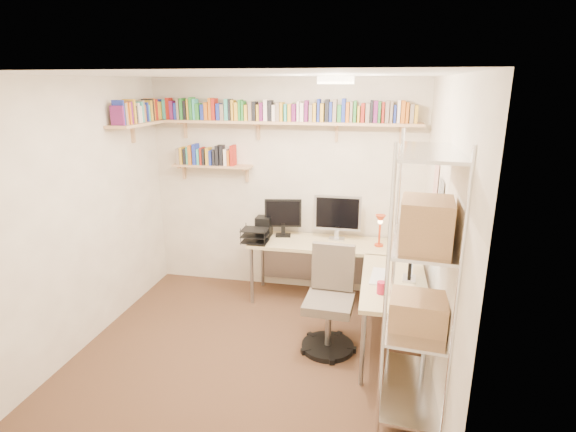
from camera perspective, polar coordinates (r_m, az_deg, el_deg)
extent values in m
plane|color=#47311E|center=(4.46, -4.58, -16.66)|extent=(3.20, 3.20, 0.00)
cube|color=beige|center=(5.33, -0.45, 3.62)|extent=(3.20, 0.04, 2.50)
cube|color=beige|center=(4.62, -24.39, 0.13)|extent=(0.04, 3.00, 2.50)
cube|color=beige|center=(3.81, 18.81, -2.57)|extent=(0.04, 3.00, 2.50)
cube|color=beige|center=(2.62, -14.40, -10.91)|extent=(3.20, 0.04, 2.50)
cube|color=white|center=(3.74, -5.50, 17.41)|extent=(3.20, 3.00, 0.04)
cube|color=silver|center=(4.25, 18.20, 3.65)|extent=(0.01, 0.30, 0.42)
cube|color=beige|center=(3.88, 18.75, 1.65)|extent=(0.01, 0.28, 0.38)
cylinder|color=#FFEAC6|center=(3.80, 6.07, 16.78)|extent=(0.30, 0.30, 0.06)
cube|color=tan|center=(5.09, -0.77, 11.80)|extent=(3.05, 0.25, 0.03)
cube|color=tan|center=(5.22, -18.19, 11.12)|extent=(0.25, 1.00, 0.03)
cube|color=tan|center=(5.42, -9.56, 6.32)|extent=(0.95, 0.20, 0.02)
cube|color=tan|center=(5.53, -13.09, 11.04)|extent=(0.03, 0.20, 0.20)
cube|color=tan|center=(5.23, -3.89, 11.12)|extent=(0.03, 0.20, 0.20)
cube|color=tan|center=(5.07, 6.16, 10.89)|extent=(0.03, 0.20, 0.20)
cube|color=tan|center=(5.05, 14.23, 10.48)|extent=(0.03, 0.20, 0.20)
cube|color=#A52016|center=(5.58, -16.07, 12.90)|extent=(0.03, 0.15, 0.22)
cube|color=gold|center=(5.56, -15.71, 12.79)|extent=(0.03, 0.14, 0.20)
cube|color=teal|center=(5.54, -15.27, 12.94)|extent=(0.04, 0.11, 0.22)
cube|color=#A52016|center=(5.52, -14.83, 13.06)|extent=(0.04, 0.11, 0.24)
cube|color=#6B1C5C|center=(5.50, -14.35, 12.91)|extent=(0.04, 0.14, 0.21)
cube|color=#1F31A2|center=(5.48, -13.89, 12.81)|extent=(0.03, 0.14, 0.19)
cube|color=gray|center=(5.46, -13.58, 13.07)|extent=(0.03, 0.14, 0.23)
cube|color=#2B8233|center=(5.45, -13.19, 13.11)|extent=(0.03, 0.14, 0.24)
cube|color=black|center=(5.43, -12.80, 12.98)|extent=(0.03, 0.12, 0.21)
cube|color=gold|center=(5.41, -12.42, 13.09)|extent=(0.02, 0.13, 0.23)
cube|color=#2B8233|center=(5.40, -12.05, 13.21)|extent=(0.04, 0.13, 0.25)
cube|color=teal|center=(5.38, -11.65, 13.12)|extent=(0.02, 0.14, 0.23)
cube|color=#2B8233|center=(5.37, -11.26, 12.88)|extent=(0.04, 0.13, 0.18)
cube|color=#1F31A2|center=(5.35, -10.69, 12.83)|extent=(0.04, 0.12, 0.17)
cube|color=#CF6618|center=(5.33, -10.21, 12.98)|extent=(0.04, 0.12, 0.19)
cube|color=#CF6618|center=(5.31, -9.72, 13.25)|extent=(0.03, 0.13, 0.24)
cube|color=#A52016|center=(5.30, -9.29, 13.24)|extent=(0.04, 0.13, 0.24)
cube|color=#1F31A2|center=(5.28, -8.73, 12.95)|extent=(0.04, 0.13, 0.18)
cube|color=gray|center=(5.27, -8.24, 12.92)|extent=(0.04, 0.12, 0.18)
cube|color=teal|center=(5.25, -7.71, 13.24)|extent=(0.04, 0.11, 0.23)
cube|color=black|center=(5.24, -7.29, 13.25)|extent=(0.03, 0.12, 0.23)
cube|color=gold|center=(5.23, -6.94, 13.20)|extent=(0.02, 0.12, 0.22)
cube|color=gold|center=(5.21, -6.44, 13.06)|extent=(0.04, 0.13, 0.20)
cube|color=#2B8233|center=(5.20, -6.02, 13.23)|extent=(0.03, 0.14, 0.23)
cube|color=#2B8233|center=(5.19, -5.66, 13.17)|extent=(0.03, 0.12, 0.21)
cube|color=gold|center=(5.18, -5.23, 12.94)|extent=(0.03, 0.13, 0.17)
cube|color=gray|center=(5.17, -4.73, 13.14)|extent=(0.04, 0.11, 0.21)
cube|color=black|center=(5.15, -4.21, 13.14)|extent=(0.04, 0.13, 0.21)
cube|color=gold|center=(5.14, -3.74, 12.97)|extent=(0.03, 0.12, 0.18)
cube|color=#6B1C5C|center=(5.13, -3.30, 13.09)|extent=(0.04, 0.13, 0.20)
cube|color=white|center=(5.12, -2.75, 13.28)|extent=(0.04, 0.13, 0.23)
cube|color=black|center=(5.11, -2.24, 13.23)|extent=(0.04, 0.13, 0.22)
cube|color=white|center=(5.10, -1.70, 12.96)|extent=(0.04, 0.14, 0.18)
cube|color=gray|center=(5.09, -1.21, 13.11)|extent=(0.04, 0.14, 0.20)
cube|color=gold|center=(5.08, -0.73, 13.11)|extent=(0.03, 0.14, 0.20)
cube|color=teal|center=(5.07, -0.22, 13.00)|extent=(0.03, 0.13, 0.18)
cube|color=gold|center=(5.06, 0.29, 13.01)|extent=(0.03, 0.15, 0.19)
cube|color=#6B1C5C|center=(5.05, 0.81, 12.99)|extent=(0.04, 0.12, 0.18)
cube|color=white|center=(5.04, 1.36, 13.15)|extent=(0.02, 0.12, 0.21)
cube|color=white|center=(5.04, 1.84, 13.05)|extent=(0.04, 0.13, 0.20)
cube|color=#6B1C5C|center=(5.03, 2.40, 13.19)|extent=(0.04, 0.12, 0.23)
cube|color=gray|center=(5.02, 2.98, 12.92)|extent=(0.04, 0.14, 0.18)
cube|color=gold|center=(5.01, 3.45, 13.01)|extent=(0.03, 0.12, 0.20)
cube|color=#1F31A2|center=(5.01, 3.96, 13.24)|extent=(0.03, 0.15, 0.24)
cube|color=gold|center=(5.00, 4.39, 12.96)|extent=(0.04, 0.13, 0.19)
cube|color=black|center=(5.00, 5.02, 13.19)|extent=(0.04, 0.12, 0.24)
cube|color=#1F31A2|center=(4.99, 5.49, 13.02)|extent=(0.03, 0.12, 0.21)
cube|color=gray|center=(4.99, 5.98, 13.17)|extent=(0.04, 0.11, 0.24)
cube|color=#2B8233|center=(4.98, 6.57, 12.81)|extent=(0.04, 0.12, 0.18)
cube|color=#1F31A2|center=(4.98, 7.10, 13.17)|extent=(0.04, 0.12, 0.25)
cube|color=#CF6618|center=(4.98, 7.60, 12.94)|extent=(0.03, 0.12, 0.21)
cube|color=gray|center=(4.97, 8.06, 12.97)|extent=(0.03, 0.12, 0.22)
cube|color=#2B8233|center=(4.97, 8.51, 12.99)|extent=(0.03, 0.12, 0.23)
cube|color=gold|center=(4.97, 8.97, 12.67)|extent=(0.02, 0.14, 0.17)
cube|color=#A52016|center=(4.97, 9.49, 12.81)|extent=(0.04, 0.11, 0.20)
cube|color=gray|center=(4.97, 10.08, 12.78)|extent=(0.04, 0.14, 0.20)
cube|color=black|center=(4.96, 10.57, 12.93)|extent=(0.03, 0.12, 0.23)
cube|color=#6B1C5C|center=(4.96, 11.07, 12.88)|extent=(0.04, 0.14, 0.23)
cube|color=#2B8233|center=(4.96, 11.52, 12.79)|extent=(0.03, 0.11, 0.22)
cube|color=#A52016|center=(4.96, 11.98, 12.75)|extent=(0.02, 0.15, 0.21)
cube|color=gray|center=(4.96, 12.47, 12.81)|extent=(0.04, 0.12, 0.23)
cube|color=gray|center=(4.96, 12.99, 12.75)|extent=(0.03, 0.12, 0.22)
cube|color=#1F31A2|center=(4.97, 13.41, 12.49)|extent=(0.02, 0.12, 0.18)
cube|color=white|center=(4.97, 13.87, 12.76)|extent=(0.03, 0.12, 0.24)
cube|color=#CF6618|center=(4.97, 14.39, 12.69)|extent=(0.04, 0.11, 0.23)
cube|color=#CF6618|center=(4.97, 14.89, 12.56)|extent=(0.03, 0.12, 0.21)
cube|color=gray|center=(4.97, 15.43, 12.43)|extent=(0.04, 0.13, 0.20)
cube|color=gold|center=(4.98, 15.93, 12.32)|extent=(0.03, 0.13, 0.18)
cube|color=#6B1C5C|center=(4.83, -20.86, 11.82)|extent=(0.14, 0.03, 0.19)
cube|color=#1F31A2|center=(4.86, -20.71, 12.17)|extent=(0.12, 0.02, 0.24)
cube|color=gray|center=(4.88, -20.50, 12.03)|extent=(0.14, 0.03, 0.21)
cube|color=#CF6618|center=(4.92, -20.26, 12.13)|extent=(0.12, 0.03, 0.22)
cube|color=#CF6618|center=(4.95, -20.01, 12.15)|extent=(0.13, 0.03, 0.22)
cube|color=#6B1C5C|center=(4.99, -19.72, 12.24)|extent=(0.11, 0.03, 0.22)
cube|color=gold|center=(5.03, -19.47, 12.42)|extent=(0.13, 0.03, 0.25)
cube|color=black|center=(5.06, -19.23, 12.07)|extent=(0.12, 0.03, 0.18)
cube|color=white|center=(5.10, -19.02, 12.27)|extent=(0.14, 0.03, 0.21)
cube|color=white|center=(5.13, -18.77, 12.14)|extent=(0.14, 0.03, 0.17)
cube|color=teal|center=(5.16, -18.59, 12.40)|extent=(0.14, 0.04, 0.21)
cube|color=gray|center=(5.20, -18.36, 12.52)|extent=(0.12, 0.03, 0.23)
cube|color=#CF6618|center=(5.23, -18.16, 12.27)|extent=(0.11, 0.02, 0.18)
cube|color=#1F31A2|center=(5.25, -18.02, 12.45)|extent=(0.15, 0.02, 0.20)
cube|color=teal|center=(5.29, -17.81, 12.33)|extent=(0.13, 0.04, 0.17)
cube|color=gold|center=(5.33, -17.58, 12.63)|extent=(0.15, 0.04, 0.22)
cube|color=black|center=(5.36, -17.36, 12.74)|extent=(0.14, 0.03, 0.23)
cube|color=#CF6618|center=(5.40, -17.16, 12.80)|extent=(0.13, 0.03, 0.24)
cube|color=#A52016|center=(5.44, -16.93, 12.79)|extent=(0.13, 0.04, 0.23)
cube|color=gold|center=(5.48, -16.70, 12.69)|extent=(0.12, 0.02, 0.20)
cube|color=gold|center=(5.52, -16.45, 12.63)|extent=(0.12, 0.04, 0.18)
cube|color=#1F31A2|center=(5.56, -16.23, 12.89)|extent=(0.12, 0.04, 0.23)
cube|color=gray|center=(5.56, -13.59, 7.43)|extent=(0.04, 0.15, 0.18)
cube|color=gold|center=(5.54, -13.22, 7.51)|extent=(0.03, 0.14, 0.20)
cube|color=black|center=(5.53, -12.82, 7.43)|extent=(0.03, 0.13, 0.18)
cube|color=teal|center=(5.51, -12.48, 7.53)|extent=(0.03, 0.12, 0.20)
cube|color=#CF6618|center=(5.50, -12.13, 7.65)|extent=(0.04, 0.15, 0.23)
cube|color=#1F31A2|center=(5.47, -11.62, 7.72)|extent=(0.04, 0.14, 0.24)
cube|color=teal|center=(5.46, -11.18, 7.42)|extent=(0.03, 0.12, 0.18)
cube|color=#A52016|center=(5.45, -10.80, 7.51)|extent=(0.02, 0.14, 0.20)
cube|color=black|center=(5.43, -10.49, 7.46)|extent=(0.03, 0.14, 0.19)
cube|color=gold|center=(5.42, -10.03, 7.50)|extent=(0.04, 0.13, 0.20)
cube|color=#1F31A2|center=(5.41, -9.66, 7.34)|extent=(0.03, 0.14, 0.17)
cube|color=black|center=(5.39, -9.23, 7.36)|extent=(0.03, 0.14, 0.18)
cube|color=black|center=(5.37, -8.83, 7.65)|extent=(0.03, 0.15, 0.23)
cube|color=black|center=(5.36, -8.35, 7.66)|extent=(0.04, 0.11, 0.23)
cube|color=white|center=(5.34, -7.82, 7.43)|extent=(0.04, 0.13, 0.19)
cube|color=#CF6618|center=(5.33, -7.45, 7.33)|extent=(0.03, 0.11, 0.17)
cube|color=#A52016|center=(5.31, -6.98, 7.65)|extent=(0.04, 0.14, 0.24)
cube|color=#D2B788|center=(5.09, 5.51, -3.59)|extent=(1.84, 0.58, 0.04)
cube|color=#D2B788|center=(4.24, 13.30, -8.22)|extent=(0.58, 1.26, 0.04)
cylinder|color=gray|center=(5.16, -4.62, -7.56)|extent=(0.04, 0.04, 0.68)
cylinder|color=gray|center=(5.59, -3.25, -5.60)|extent=(0.04, 0.04, 0.68)
cylinder|color=gray|center=(5.44, 15.34, -6.82)|extent=(0.04, 0.04, 0.68)
cylinder|color=gray|center=(3.89, 9.44, -16.35)|extent=(0.04, 0.04, 0.68)
cylinder|color=gray|center=(3.92, 16.82, -16.66)|extent=(0.04, 0.04, 0.68)
cube|color=gray|center=(5.43, 5.71, -5.76)|extent=(1.74, 0.02, 0.53)
cube|color=silver|center=(5.09, 6.30, 0.40)|extent=(0.53, 0.03, 0.41)
cube|color=black|center=(5.07, 6.28, 0.34)|extent=(0.48, 0.00, 0.35)
cube|color=black|center=(5.19, -0.63, 0.37)|extent=(0.42, 0.03, 0.33)
cube|color=black|center=(4.17, 15.43, -4.05)|extent=(0.03, 0.56, 0.37)
cube|color=white|center=(4.17, 15.17, -4.03)|extent=(0.00, 0.50, 0.31)
cube|color=white|center=(4.91, 5.86, -4.01)|extent=(0.41, 0.13, 0.01)
cube|color=white|center=(4.27, 11.35, -7.52)|extent=(0.13, 0.39, 0.01)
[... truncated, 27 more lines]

